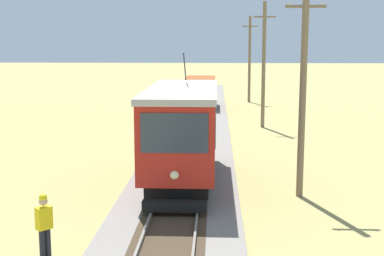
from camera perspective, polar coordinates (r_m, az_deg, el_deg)
The scene contains 6 objects.
red_tram at distance 20.45m, azimuth -1.02°, elevation -0.23°, with size 2.60×8.54×4.79m.
freight_car at distance 43.73m, azimuth 0.89°, elevation 4.03°, with size 2.40×5.20×2.31m.
utility_pole_near_tram at distance 19.18m, azimuth 11.76°, elevation 4.17°, with size 1.40×0.31×7.66m.
utility_pole_mid at distance 34.75m, azimuth 7.66°, elevation 6.81°, with size 1.40×0.35×8.04m.
utility_pole_far at distance 49.31m, azimuth 6.16°, elevation 7.41°, with size 1.40×0.50×7.80m.
track_worker at distance 14.25m, azimuth -15.50°, elevation -9.86°, with size 0.43×0.44×1.78m.
Camera 1 is at (1.26, -6.26, 5.58)m, focal length 49.96 mm.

